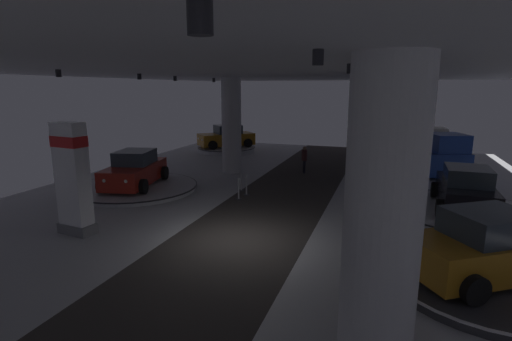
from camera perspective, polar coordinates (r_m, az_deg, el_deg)
name	(u,v)px	position (r m, az deg, el deg)	size (l,w,h in m)	color
ground	(237,241)	(12.94, -2.78, -10.33)	(24.00, 44.00, 0.06)	#B2B2B7
ceiling_with_spotlights	(235,66)	(11.99, -3.06, 15.14)	(24.00, 44.00, 0.39)	silver
column_left	(231,126)	(22.66, -3.62, 6.58)	(1.13, 1.13, 5.50)	silver
column_right	(383,208)	(7.47, 18.22, -5.31)	(1.43, 1.43, 5.50)	silver
brand_sign_pylon	(72,177)	(14.35, -25.36, -0.89)	(1.33, 0.80, 3.81)	slate
display_platform_mid_right	(463,211)	(17.45, 28.12, -5.29)	(5.76, 5.76, 0.23)	#B7B7BC
display_car_mid_right	(465,190)	(17.20, 28.41, -2.57)	(2.31, 4.28, 1.71)	black
display_platform_deep_right	(420,161)	(27.85, 23.01, 1.23)	(5.68, 5.68, 0.24)	#333338
pickup_truck_deep_right	(423,147)	(27.38, 23.30, 3.25)	(3.07, 5.48, 2.30)	silver
display_platform_mid_left	(136,187)	(19.91, -17.26, -2.38)	(5.99, 5.99, 0.22)	#B7B7BC
display_car_mid_left	(135,170)	(19.75, -17.38, 0.07)	(2.96, 4.50, 1.71)	maroon
display_platform_far_right	(412,178)	(22.52, 21.92, -1.06)	(5.68, 5.68, 0.24)	silver
pickup_truck_far_right	(419,159)	(22.45, 22.89, 1.53)	(5.69, 3.95, 2.30)	navy
display_platform_near_right	(488,280)	(11.75, 30.92, -13.62)	(5.15, 5.15, 0.27)	#333338
display_car_near_right	(491,247)	(11.40, 31.29, -9.63)	(4.48, 3.86, 1.71)	#B77519
display_platform_deep_left	(226,149)	(30.59, -4.37, 3.18)	(4.49, 4.49, 0.37)	#B7B7BC
display_car_deep_left	(227,137)	(30.47, -4.35, 4.91)	(4.28, 4.20, 1.71)	#B77519
visitor_walking_near	(304,158)	(22.79, 7.12, 1.86)	(0.32, 0.32, 1.59)	black
stanchion_a	(241,183)	(18.78, -2.20, -1.91)	(0.28, 0.28, 1.01)	#333338
stanchion_b	(246,187)	(18.03, -1.41, -2.50)	(0.28, 0.28, 1.01)	#333338
stanchion_c	(239,191)	(17.35, -2.56, -3.09)	(0.28, 0.28, 1.01)	#333338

